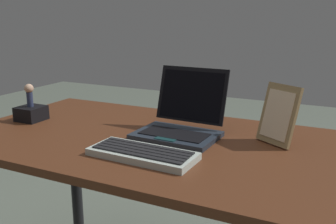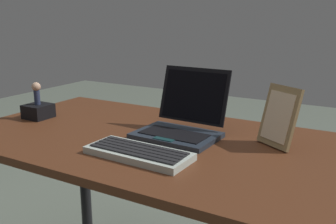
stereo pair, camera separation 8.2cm
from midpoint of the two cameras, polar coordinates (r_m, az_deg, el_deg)
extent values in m
cube|color=#502916|center=(1.25, 1.86, -4.85)|extent=(1.46, 0.74, 0.03)
cylinder|color=black|center=(1.98, -11.40, -8.94)|extent=(0.05, 0.05, 0.70)
cube|color=#202833|center=(1.27, 3.10, -3.59)|extent=(0.28, 0.20, 0.02)
cube|color=black|center=(1.25, 2.78, -3.34)|extent=(0.23, 0.11, 0.00)
cube|color=#133235|center=(1.20, 1.37, -4.10)|extent=(0.07, 0.03, 0.00)
cube|color=black|center=(1.34, 5.66, 2.57)|extent=(0.26, 0.07, 0.19)
cube|color=black|center=(1.34, 5.57, 2.47)|extent=(0.23, 0.06, 0.17)
cube|color=silver|center=(1.34, 5.52, 1.26)|extent=(0.22, 0.01, 0.01)
cube|color=#B3C1B7|center=(1.10, -2.41, -6.28)|extent=(0.32, 0.14, 0.02)
cube|color=black|center=(1.07, -3.66, -6.32)|extent=(0.29, 0.03, 0.00)
cube|color=black|center=(1.08, -3.03, -5.99)|extent=(0.29, 0.03, 0.00)
cube|color=black|center=(1.10, -2.41, -5.68)|extent=(0.29, 0.03, 0.00)
cube|color=black|center=(1.12, -1.82, -5.37)|extent=(0.29, 0.03, 0.00)
cube|color=black|center=(1.13, -1.24, -5.07)|extent=(0.29, 0.03, 0.00)
cube|color=olive|center=(1.23, 18.35, -0.65)|extent=(0.14, 0.12, 0.19)
cube|color=beige|center=(1.22, 18.12, -0.69)|extent=(0.11, 0.09, 0.15)
cube|color=olive|center=(1.27, 19.03, -4.02)|extent=(0.02, 0.02, 0.03)
cube|color=black|center=(1.58, -17.67, 0.11)|extent=(0.10, 0.10, 0.06)
cylinder|color=#28314F|center=(1.57, -17.83, 2.10)|extent=(0.02, 0.02, 0.06)
sphere|color=tan|center=(1.56, -17.95, 3.66)|extent=(0.03, 0.03, 0.03)
camera|label=1|loc=(0.04, -88.13, 0.48)|focal=40.25mm
camera|label=2|loc=(0.04, 91.87, -0.48)|focal=40.25mm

